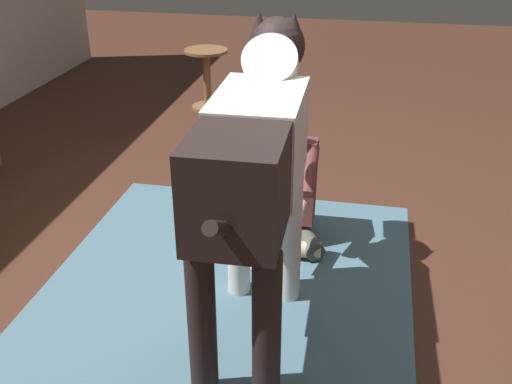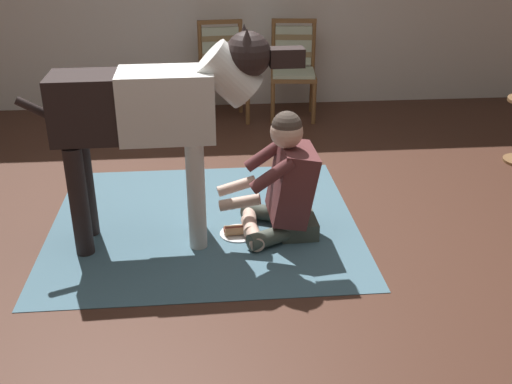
# 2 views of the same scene
# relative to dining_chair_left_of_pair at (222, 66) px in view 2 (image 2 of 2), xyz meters

# --- Properties ---
(ground_plane) EXTENTS (14.39, 14.39, 0.00)m
(ground_plane) POSITION_rel_dining_chair_left_of_pair_xyz_m (-0.08, -2.52, -0.54)
(ground_plane) COLOR #47281D
(area_rug) EXTENTS (2.09, 1.91, 0.01)m
(area_rug) POSITION_rel_dining_chair_left_of_pair_xyz_m (-0.23, -2.38, -0.54)
(area_rug) COLOR slate
(area_rug) RESTS_ON ground
(dining_chair_left_of_pair) EXTENTS (0.50, 0.51, 0.98)m
(dining_chair_left_of_pair) POSITION_rel_dining_chair_left_of_pair_xyz_m (0.00, 0.00, 0.00)
(dining_chair_left_of_pair) COLOR brown
(dining_chair_left_of_pair) RESTS_ON ground
(dining_chair_right_of_pair) EXTENTS (0.51, 0.51, 0.98)m
(dining_chair_right_of_pair) POSITION_rel_dining_chair_left_of_pair_xyz_m (0.73, -0.00, 0.00)
(dining_chair_right_of_pair) COLOR brown
(dining_chair_right_of_pair) RESTS_ON ground
(person_sitting_on_floor) EXTENTS (0.66, 0.58, 0.85)m
(person_sitting_on_floor) POSITION_rel_dining_chair_left_of_pair_xyz_m (0.30, -2.56, -0.19)
(person_sitting_on_floor) COLOR #474F44
(person_sitting_on_floor) RESTS_ON ground
(large_dog) EXTENTS (1.70, 0.39, 1.37)m
(large_dog) POSITION_rel_dining_chair_left_of_pair_xyz_m (-0.49, -2.58, 0.33)
(large_dog) COLOR silver
(large_dog) RESTS_ON ground
(hot_dog_on_plate) EXTENTS (0.25, 0.25, 0.06)m
(hot_dog_on_plate) POSITION_rel_dining_chair_left_of_pair_xyz_m (-0.01, -2.57, -0.52)
(hot_dog_on_plate) COLOR white
(hot_dog_on_plate) RESTS_ON ground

